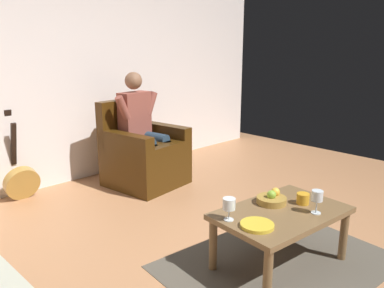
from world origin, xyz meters
name	(u,v)px	position (x,y,z in m)	size (l,w,h in m)	color
ground_plane	(260,257)	(0.00, 0.00, 0.00)	(6.80, 6.80, 0.00)	#AE784F
wall_back	(79,72)	(0.00, -2.68, 1.30)	(6.06, 0.06, 2.61)	silver
rug	(278,263)	(-0.03, 0.15, 0.00)	(1.67, 1.21, 0.01)	#504A3F
armchair	(143,155)	(-0.37, -1.96, 0.35)	(0.87, 0.88, 0.99)	#3E250A
person_seated	(142,125)	(-0.37, -1.97, 0.71)	(0.64, 0.58, 1.31)	brown
coffee_table	(281,218)	(-0.03, 0.15, 0.37)	(1.03, 0.71, 0.43)	brown
guitar	(21,180)	(0.86, -2.48, 0.22)	(0.36, 0.33, 0.96)	#B08339
wine_glass_near	(317,197)	(-0.16, 0.35, 0.56)	(0.08, 0.08, 0.17)	silver
wine_glass_far	(229,205)	(0.37, -0.01, 0.54)	(0.09, 0.09, 0.16)	silver
fruit_bowl	(272,199)	(-0.09, 0.02, 0.47)	(0.23, 0.23, 0.11)	olive
decorative_dish	(257,225)	(0.31, 0.18, 0.44)	(0.23, 0.23, 0.02)	gold
candle_jar	(303,199)	(-0.25, 0.19, 0.47)	(0.10, 0.10, 0.08)	gold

